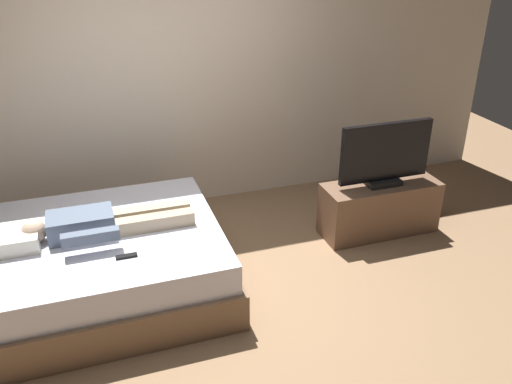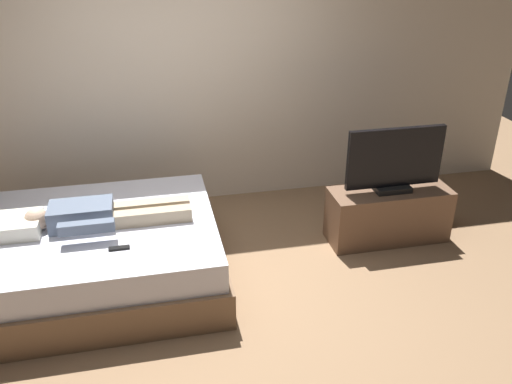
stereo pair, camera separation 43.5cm
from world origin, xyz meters
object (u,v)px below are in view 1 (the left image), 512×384
Objects in this scene: pillow at (4,241)px; remote at (126,256)px; bed at (101,264)px; person at (99,224)px; tv at (385,155)px; tv_stand at (379,208)px.

pillow reaches higher than remote.
bed is 0.72m from pillow.
person is 1.43× the size of tv.
remote is at bearing -166.77° from tv_stand.
bed is at bearing -176.57° from tv.
tv is at bearing 2.75° from pillow.
person is at bearing -176.52° from tv.
pillow is 0.91m from remote.
bed reaches higher than tv_stand.
person is 0.44m from remote.
bed is 2.61m from tv.
bed is at bearing -176.57° from tv_stand.
person is at bearing 110.47° from remote.
bed is 2.18× the size of tv.
remote is 0.17× the size of tv.
bed is 12.76× the size of remote.
remote is at bearing -69.53° from person.
tv reaches higher than tv_stand.
tv is (2.38, 0.56, 0.24)m from remote.
person is at bearing -176.52° from tv_stand.
tv is (2.53, 0.15, 0.16)m from person.
bed is 1.52× the size of person.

